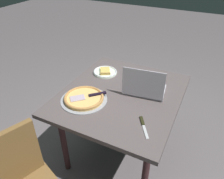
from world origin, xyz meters
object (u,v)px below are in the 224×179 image
object	(u,v)px
pizza_plate	(105,72)
table_knife	(143,125)
pizza_tray	(84,98)
laptop	(144,88)
dining_table	(121,101)

from	to	relation	value
pizza_plate	table_knife	size ratio (longest dim) A/B	1.20
pizza_plate	table_knife	xyz separation A→B (m)	(0.50, 0.55, -0.01)
pizza_plate	pizza_tray	xyz separation A→B (m)	(0.44, 0.05, 0.00)
laptop	pizza_tray	xyz separation A→B (m)	(0.29, -0.38, -0.03)
pizza_plate	table_knife	world-z (taller)	pizza_plate
dining_table	pizza_tray	xyz separation A→B (m)	(0.21, -0.22, 0.10)
dining_table	table_knife	size ratio (longest dim) A/B	5.68
laptop	dining_table	bearing A→B (deg)	-64.12
table_knife	laptop	bearing A→B (deg)	-161.18
laptop	pizza_tray	world-z (taller)	laptop
dining_table	table_knife	world-z (taller)	table_knife
dining_table	pizza_tray	size ratio (longest dim) A/B	2.92
laptop	table_knife	size ratio (longest dim) A/B	1.89
laptop	table_knife	bearing A→B (deg)	18.82
laptop	table_knife	distance (m)	0.38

